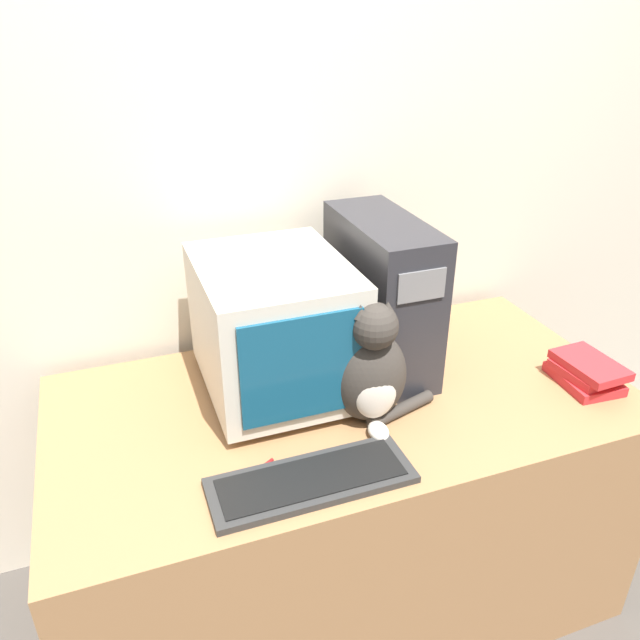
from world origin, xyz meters
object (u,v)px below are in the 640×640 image
object	(u,v)px
pen	(253,474)
crt_monitor	(274,327)
cat	(371,371)
keyboard	(311,480)
computer_tower	(381,295)
book_stack	(586,372)

from	to	relation	value
pen	crt_monitor	bearing A→B (deg)	64.67
crt_monitor	cat	size ratio (longest dim) A/B	1.39
keyboard	cat	bearing A→B (deg)	38.89
computer_tower	book_stack	world-z (taller)	computer_tower
computer_tower	keyboard	world-z (taller)	computer_tower
book_stack	pen	world-z (taller)	book_stack
book_stack	pen	xyz separation A→B (m)	(-1.01, -0.05, -0.03)
crt_monitor	computer_tower	distance (m)	0.34
keyboard	book_stack	distance (m)	0.89
book_stack	pen	size ratio (longest dim) A/B	1.79
crt_monitor	computer_tower	size ratio (longest dim) A/B	1.07
crt_monitor	book_stack	xyz separation A→B (m)	(0.85, -0.29, -0.16)
keyboard	cat	size ratio (longest dim) A/B	1.36
cat	crt_monitor	bearing A→B (deg)	136.22
computer_tower	cat	distance (m)	0.31
computer_tower	keyboard	distance (m)	0.62
book_stack	crt_monitor	bearing A→B (deg)	161.13
pen	keyboard	bearing A→B (deg)	-31.60
keyboard	crt_monitor	bearing A→B (deg)	84.57
computer_tower	pen	distance (m)	0.66
cat	book_stack	bearing A→B (deg)	0.59
computer_tower	pen	bearing A→B (deg)	-143.31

